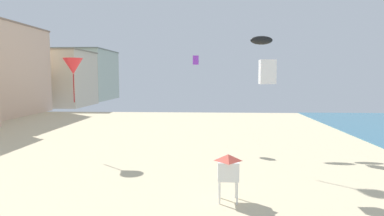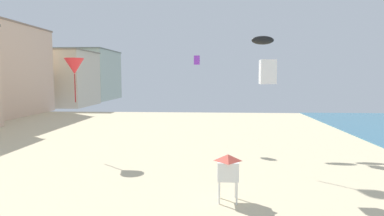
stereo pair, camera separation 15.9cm
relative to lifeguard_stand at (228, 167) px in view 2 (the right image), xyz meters
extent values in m
cube|color=beige|center=(-36.85, 54.89, 4.17)|extent=(17.32, 13.86, 12.02)
cube|color=gray|center=(-36.85, 54.89, 10.33)|extent=(17.67, 14.14, 0.30)
cube|color=#B7C6B2|center=(-36.85, 74.25, 5.00)|extent=(15.46, 19.11, 13.67)
cube|color=slate|center=(-36.85, 74.25, 11.98)|extent=(15.77, 19.49, 0.30)
cylinder|color=white|center=(-0.45, -0.45, -1.24)|extent=(0.10, 0.10, 1.20)
cylinder|color=white|center=(0.45, -0.45, -1.24)|extent=(0.10, 0.10, 1.20)
cylinder|color=white|center=(-0.45, 0.45, -1.24)|extent=(0.10, 0.10, 1.20)
cylinder|color=white|center=(0.45, 0.45, -1.24)|extent=(0.10, 0.10, 1.20)
cube|color=white|center=(0.00, 0.00, -0.14)|extent=(1.10, 1.10, 1.00)
pyramid|color=#D14C3D|center=(0.00, 0.00, 0.54)|extent=(1.10, 1.10, 0.35)
cube|color=purple|center=(-2.31, 14.29, 6.33)|extent=(0.54, 0.54, 0.85)
ellipsoid|color=black|center=(3.87, 14.55, 8.18)|extent=(2.09, 0.58, 0.81)
cube|color=white|center=(2.47, 2.99, 5.07)|extent=(0.92, 0.92, 1.45)
cone|color=red|center=(-12.27, 9.67, 5.64)|extent=(1.61, 1.61, 1.32)
cylinder|color=maroon|center=(-12.27, 9.67, 3.81)|extent=(0.09, 0.09, 2.35)
camera|label=1|loc=(-1.01, -16.99, 4.81)|focal=30.60mm
camera|label=2|loc=(-0.86, -16.98, 4.81)|focal=30.60mm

